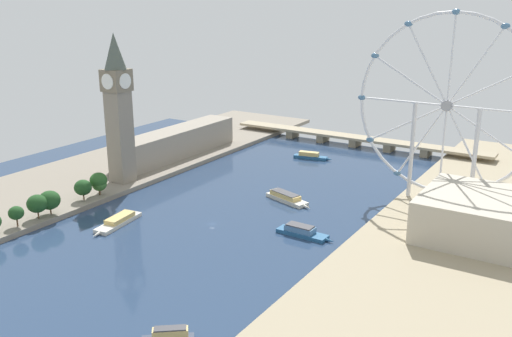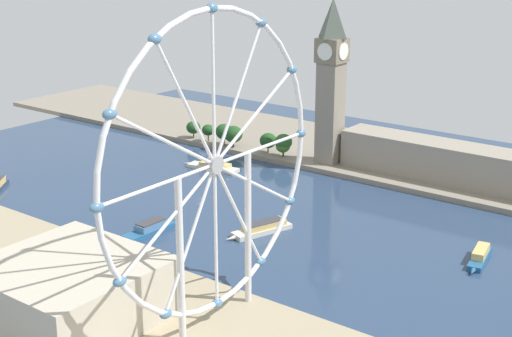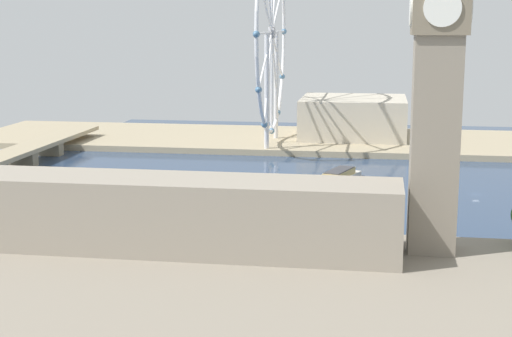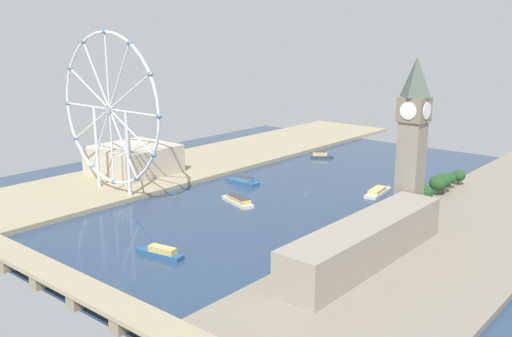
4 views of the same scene
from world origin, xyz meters
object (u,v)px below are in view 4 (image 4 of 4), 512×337
at_px(clock_tower, 412,139).
at_px(parliament_block, 366,242).
at_px(tour_boat_3, 160,252).
at_px(tour_boat_1, 378,191).
at_px(tour_boat_4, 243,180).
at_px(river_bridge, 46,272).
at_px(tour_boat_0, 238,200).
at_px(tour_boat_2, 321,155).
at_px(ferris_wheel, 109,110).
at_px(riverside_hall, 134,159).

distance_m(clock_tower, parliament_block, 77.89).
relative_size(parliament_block, tour_boat_3, 3.95).
bearing_deg(tour_boat_1, tour_boat_4, 105.58).
xyz_separation_m(parliament_block, river_bridge, (98.61, 109.12, -7.09)).
xyz_separation_m(parliament_block, tour_boat_0, (115.49, -36.77, -10.88)).
bearing_deg(river_bridge, tour_boat_2, -79.97).
height_order(clock_tower, tour_boat_0, clock_tower).
bearing_deg(tour_boat_0, clock_tower, -145.99).
bearing_deg(tour_boat_2, tour_boat_4, -126.03).
height_order(parliament_block, tour_boat_4, parliament_block).
relative_size(ferris_wheel, tour_boat_0, 3.18).
bearing_deg(tour_boat_0, river_bridge, 114.66).
height_order(tour_boat_1, tour_boat_3, tour_boat_3).
height_order(ferris_wheel, tour_boat_0, ferris_wheel).
relative_size(clock_tower, tour_boat_0, 2.75).
bearing_deg(parliament_block, tour_boat_4, -27.80).
xyz_separation_m(riverside_hall, tour_boat_4, (-77.58, -39.45, -11.50)).
height_order(river_bridge, tour_boat_2, river_bridge).
distance_m(riverside_hall, tour_boat_2, 166.19).
height_order(ferris_wheel, river_bridge, ferris_wheel).
xyz_separation_m(clock_tower, tour_boat_4, (136.45, -10.90, -49.67)).
bearing_deg(river_bridge, riverside_hall, -49.42).
distance_m(clock_tower, riverside_hall, 219.28).
bearing_deg(parliament_block, tour_boat_0, -17.66).
xyz_separation_m(tour_boat_0, tour_boat_3, (-30.17, 91.41, -0.04)).
bearing_deg(tour_boat_3, riverside_hall, -44.27).
relative_size(clock_tower, riverside_hall, 1.67).
height_order(clock_tower, tour_boat_1, clock_tower).
bearing_deg(tour_boat_0, tour_boat_3, 126.33).
bearing_deg(tour_boat_1, clock_tower, -145.36).
xyz_separation_m(clock_tower, tour_boat_2, (140.22, -119.91, -49.38)).
height_order(parliament_block, river_bridge, parliament_block).
bearing_deg(tour_boat_2, tour_boat_3, -112.79).
bearing_deg(tour_boat_2, tour_boat_1, -74.46).
bearing_deg(tour_boat_0, ferris_wheel, 44.76).
bearing_deg(tour_boat_3, parliament_block, -157.99).
distance_m(river_bridge, tour_boat_1, 229.81).
height_order(river_bridge, tour_boat_4, river_bridge).
bearing_deg(tour_boat_3, tour_boat_0, -82.36).
height_order(clock_tower, ferris_wheel, ferris_wheel).
xyz_separation_m(riverside_hall, tour_boat_0, (-109.26, 1.38, -11.47)).
relative_size(riverside_hall, tour_boat_1, 1.52).
relative_size(clock_tower, tour_boat_2, 4.93).
distance_m(parliament_block, tour_boat_3, 101.90).
xyz_separation_m(tour_boat_3, tour_boat_4, (61.85, -132.24, -0.00)).
bearing_deg(tour_boat_1, ferris_wheel, 123.19).
height_order(parliament_block, tour_boat_1, parliament_block).
relative_size(tour_boat_1, tour_boat_2, 1.94).
bearing_deg(river_bridge, tour_boat_3, -103.71).
bearing_deg(tour_boat_4, tour_boat_0, 129.24).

